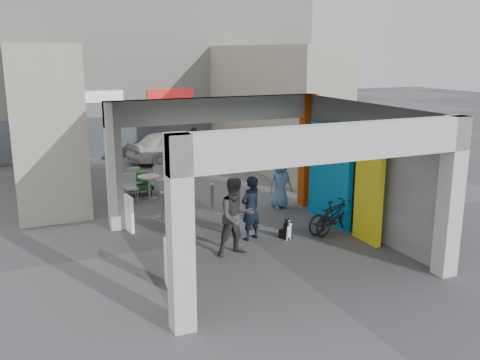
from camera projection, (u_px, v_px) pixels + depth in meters
name	position (u px, v px, depth m)	size (l,w,h in m)	color
ground	(246.00, 236.00, 14.21)	(90.00, 90.00, 0.00)	#55555A
arcade_canopy	(279.00, 155.00, 13.14)	(6.40, 6.45, 6.40)	beige
far_building	(128.00, 67.00, 25.73)	(18.00, 4.08, 8.00)	silver
plaza_bldg_left	(40.00, 118.00, 18.56)	(2.00, 9.00, 5.00)	#ACA38E
plaza_bldg_right	(271.00, 107.00, 22.03)	(2.00, 9.00, 5.00)	#ACA38E
bollard_left	(162.00, 206.00, 15.44)	(0.09, 0.09, 0.83)	gray
bollard_center	(212.00, 198.00, 16.29)	(0.09, 0.09, 0.85)	gray
bollard_right	(256.00, 192.00, 16.84)	(0.09, 0.09, 0.92)	gray
advert_board_near	(168.00, 264.00, 11.04)	(0.16, 0.56, 1.00)	white
advert_board_far	(129.00, 213.00, 14.47)	(0.17, 0.56, 1.00)	white
cafe_set	(143.00, 187.00, 17.88)	(1.55, 1.25, 0.94)	#B3B3B8
produce_stand	(135.00, 186.00, 18.13)	(1.17, 0.63, 0.77)	black
crate_stack	(181.00, 163.00, 22.05)	(0.54, 0.47, 0.56)	#18551E
border_collie	(287.00, 230.00, 13.93)	(0.22, 0.42, 0.59)	black
man_with_dog	(251.00, 208.00, 13.77)	(0.62, 0.41, 1.69)	black
man_back_turned	(236.00, 217.00, 12.72)	(0.92, 0.72, 1.89)	#3D3D3F
man_elderly	(280.00, 183.00, 16.61)	(0.76, 0.49, 1.55)	#5E8DB7
man_crates	(195.00, 149.00, 21.71)	(1.04, 0.43, 1.78)	black
bicycle_front	(332.00, 215.00, 14.48)	(0.62, 1.78, 0.93)	black
bicycle_rear	(336.00, 216.00, 14.29)	(0.45, 1.59, 0.95)	black
white_van	(175.00, 146.00, 23.53)	(1.65, 4.11, 1.40)	silver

